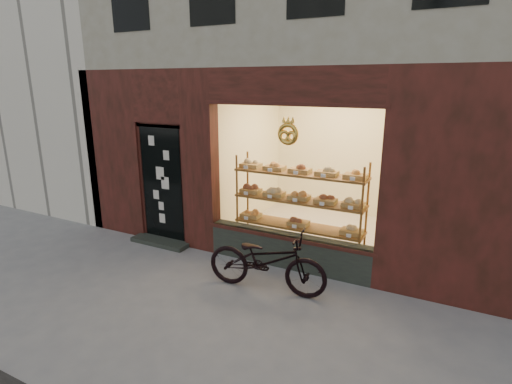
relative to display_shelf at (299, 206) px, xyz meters
The scene contains 4 objects.
ground 2.74m from the display_shelf, 100.01° to the right, with size 90.00×90.00×0.00m, color slate.
neighbor_left 11.08m from the display_shelf, 163.64° to the left, with size 12.00×7.00×9.00m, color beige.
display_shelf is the anchor object (origin of this frame).
bicycle 1.36m from the display_shelf, 88.82° to the right, with size 0.61×1.74×0.92m, color black.
Camera 1 is at (2.71, -3.39, 2.88)m, focal length 28.00 mm.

